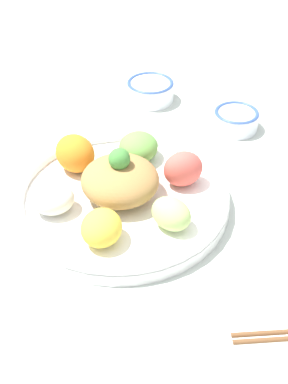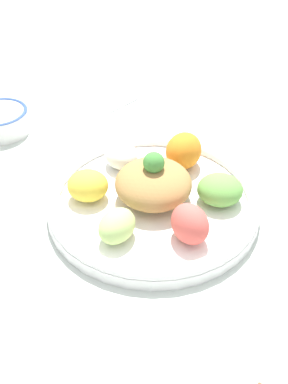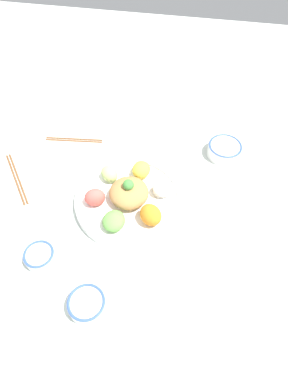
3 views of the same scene
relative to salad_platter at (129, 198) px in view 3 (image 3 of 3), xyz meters
name	(u,v)px [view 3 (image 3 of 3)]	position (x,y,z in m)	size (l,w,h in m)	color
ground_plane	(125,192)	(-0.04, -0.02, -0.03)	(2.40, 2.40, 0.00)	silver
salad_platter	(129,198)	(0.00, 0.00, 0.00)	(0.34, 0.34, 0.11)	white
sauce_bowl_red	(224,149)	(-0.26, 0.28, 0.00)	(0.11, 0.11, 0.05)	white
rice_bowl_blue	(40,256)	(0.23, -0.20, -0.01)	(0.08, 0.08, 0.04)	white
sauce_bowl_dark	(87,304)	(0.33, -0.04, 0.00)	(0.09, 0.09, 0.04)	white
chopsticks_pair_near	(16,178)	(-0.03, -0.39, -0.02)	(0.20, 0.16, 0.01)	brown
chopsticks_pair_far	(74,139)	(-0.24, -0.25, -0.02)	(0.04, 0.21, 0.01)	brown
serving_spoon_main	(235,209)	(-0.03, 0.32, -0.02)	(0.11, 0.09, 0.01)	silver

